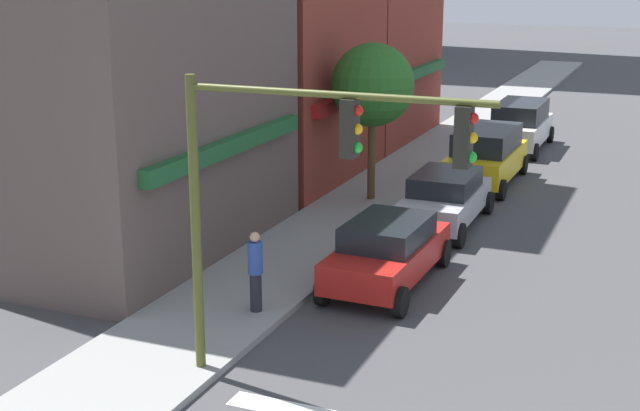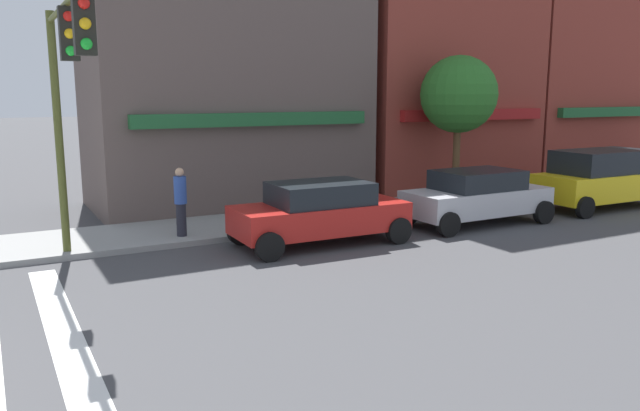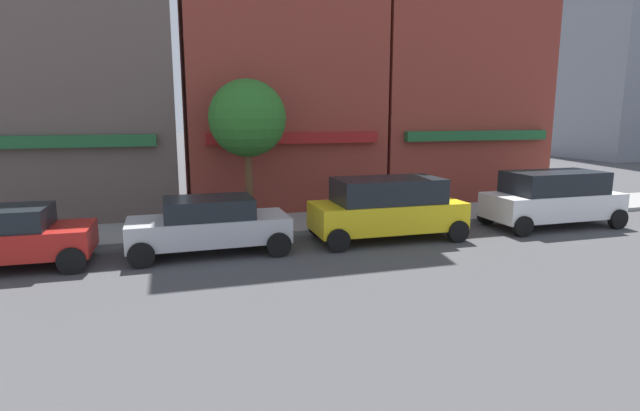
{
  "view_description": "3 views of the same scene",
  "coord_description": "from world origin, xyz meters",
  "px_view_note": "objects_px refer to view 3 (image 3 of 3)",
  "views": [
    {
      "loc": [
        -8.41,
        -1.48,
        7.44
      ],
      "look_at": [
        4.75,
        4.0,
        3.5
      ],
      "focal_mm": 50.0,
      "sensor_mm": 36.0,
      "label": 1
    },
    {
      "loc": [
        3.21,
        -8.86,
        3.79
      ],
      "look_at": [
        10.56,
        4.7,
        1.0
      ],
      "focal_mm": 35.0,
      "sensor_mm": 36.0,
      "label": 2
    },
    {
      "loc": [
        14.77,
        -9.27,
        3.89
      ],
      "look_at": [
        19.02,
        4.7,
        1.2
      ],
      "focal_mm": 28.0,
      "sensor_mm": 36.0,
      "label": 3
    }
  ],
  "objects_px": {
    "sedan_silver": "(209,224)",
    "street_tree": "(247,119)",
    "suv_yellow": "(387,207)",
    "suv_white": "(553,197)"
  },
  "relations": [
    {
      "from": "sedan_silver",
      "to": "street_tree",
      "type": "height_order",
      "value": "street_tree"
    },
    {
      "from": "sedan_silver",
      "to": "suv_white",
      "type": "distance_m",
      "value": 11.71
    },
    {
      "from": "sedan_silver",
      "to": "suv_white",
      "type": "xyz_separation_m",
      "value": [
        11.71,
        0.0,
        0.19
      ]
    },
    {
      "from": "sedan_silver",
      "to": "street_tree",
      "type": "distance_m",
      "value": 4.32
    },
    {
      "from": "suv_yellow",
      "to": "suv_white",
      "type": "bearing_deg",
      "value": 0.72
    },
    {
      "from": "suv_white",
      "to": "sedan_silver",
      "type": "bearing_deg",
      "value": 179.79
    },
    {
      "from": "sedan_silver",
      "to": "suv_white",
      "type": "relative_size",
      "value": 0.94
    },
    {
      "from": "suv_white",
      "to": "street_tree",
      "type": "distance_m",
      "value": 10.85
    },
    {
      "from": "suv_yellow",
      "to": "sedan_silver",
      "type": "bearing_deg",
      "value": -179.28
    },
    {
      "from": "sedan_silver",
      "to": "street_tree",
      "type": "relative_size",
      "value": 0.9
    }
  ]
}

